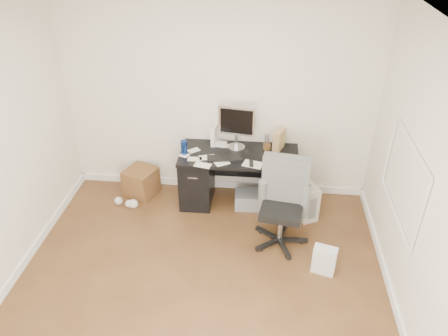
# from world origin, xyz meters

# --- Properties ---
(ground) EXTENTS (4.00, 4.00, 0.00)m
(ground) POSITION_xyz_m (0.00, 0.00, 0.00)
(ground) COLOR #4D2D18
(ground) RESTS_ON ground
(room_shell) EXTENTS (4.02, 4.02, 2.71)m
(room_shell) POSITION_xyz_m (0.03, 0.03, 1.66)
(room_shell) COLOR silver
(room_shell) RESTS_ON ground
(desk) EXTENTS (1.50, 0.70, 0.75)m
(desk) POSITION_xyz_m (0.30, 1.65, 0.40)
(desk) COLOR black
(desk) RESTS_ON ground
(loose_papers) EXTENTS (1.10, 0.60, 0.00)m
(loose_papers) POSITION_xyz_m (0.10, 1.60, 0.75)
(loose_papers) COLOR silver
(loose_papers) RESTS_ON desk
(lcd_monitor) EXTENTS (0.50, 0.33, 0.59)m
(lcd_monitor) POSITION_xyz_m (0.26, 1.80, 1.05)
(lcd_monitor) COLOR #B7B8BC
(lcd_monitor) RESTS_ON desk
(keyboard) EXTENTS (0.45, 0.21, 0.02)m
(keyboard) POSITION_xyz_m (0.13, 1.50, 0.76)
(keyboard) COLOR black
(keyboard) RESTS_ON desk
(computer_mouse) EXTENTS (0.06, 0.06, 0.06)m
(computer_mouse) POSITION_xyz_m (0.67, 1.57, 0.78)
(computer_mouse) COLOR #B7B8BC
(computer_mouse) RESTS_ON desk
(travel_mug) EXTENTS (0.10, 0.10, 0.18)m
(travel_mug) POSITION_xyz_m (-0.39, 1.59, 0.84)
(travel_mug) COLOR navy
(travel_mug) RESTS_ON desk
(white_binder) EXTENTS (0.13, 0.23, 0.26)m
(white_binder) POSITION_xyz_m (-0.04, 1.89, 0.88)
(white_binder) COLOR silver
(white_binder) RESTS_ON desk
(magazine_file) EXTENTS (0.19, 0.25, 0.26)m
(magazine_file) POSITION_xyz_m (0.79, 1.83, 0.88)
(magazine_file) COLOR tan
(magazine_file) RESTS_ON desk
(pen_cup) EXTENTS (0.12, 0.12, 0.22)m
(pen_cup) POSITION_xyz_m (0.65, 1.80, 0.86)
(pen_cup) COLOR brown
(pen_cup) RESTS_ON desk
(yellow_book) EXTENTS (0.25, 0.28, 0.04)m
(yellow_book) POSITION_xyz_m (0.94, 1.50, 0.77)
(yellow_book) COLOR yellow
(yellow_book) RESTS_ON desk
(paper_remote) EXTENTS (0.28, 0.25, 0.02)m
(paper_remote) POSITION_xyz_m (0.48, 1.41, 0.76)
(paper_remote) COLOR silver
(paper_remote) RESTS_ON desk
(office_chair) EXTENTS (0.69, 0.69, 1.08)m
(office_chair) POSITION_xyz_m (0.85, 0.89, 0.54)
(office_chair) COLOR #545754
(office_chair) RESTS_ON ground
(pc_tower) EXTENTS (0.37, 0.50, 0.46)m
(pc_tower) POSITION_xyz_m (1.16, 1.50, 0.23)
(pc_tower) COLOR #B2ADA0
(pc_tower) RESTS_ON ground
(shopping_bag) EXTENTS (0.29, 0.24, 0.34)m
(shopping_bag) POSITION_xyz_m (1.32, 0.45, 0.17)
(shopping_bag) COLOR silver
(shopping_bag) RESTS_ON ground
(wicker_basket) EXTENTS (0.49, 0.49, 0.38)m
(wicker_basket) POSITION_xyz_m (-1.04, 1.72, 0.19)
(wicker_basket) COLOR #503218
(wicker_basket) RESTS_ON ground
(desk_printer) EXTENTS (0.37, 0.31, 0.21)m
(desk_printer) POSITION_xyz_m (0.44, 1.58, 0.10)
(desk_printer) COLOR slate
(desk_printer) RESTS_ON ground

